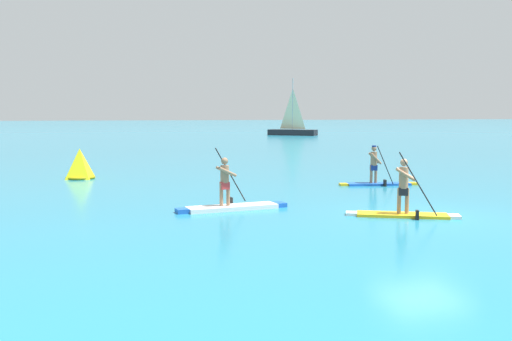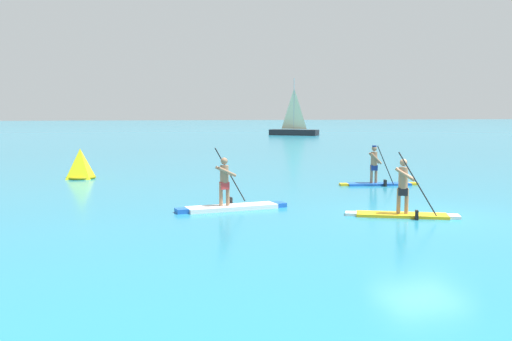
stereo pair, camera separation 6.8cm
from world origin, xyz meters
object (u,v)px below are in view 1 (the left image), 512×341
paddleboarder_mid_center (403,204)px  sailboat_right_horizon (293,129)px  paddleboarder_near_left (231,201)px  paddleboarder_far_right (377,176)px  race_marker_buoy (80,165)px

paddleboarder_mid_center → sailboat_right_horizon: 59.34m
paddleboarder_near_left → paddleboarder_far_right: size_ratio=1.08×
paddleboarder_mid_center → paddleboarder_far_right: 7.10m
paddleboarder_mid_center → paddleboarder_far_right: paddleboarder_mid_center is taller
race_marker_buoy → sailboat_right_horizon: bearing=60.5°
paddleboarder_far_right → paddleboarder_mid_center: bearing=-101.8°
paddleboarder_mid_center → paddleboarder_far_right: (2.59, 6.61, -0.00)m
sailboat_right_horizon → paddleboarder_far_right: bearing=-67.7°
race_marker_buoy → sailboat_right_horizon: size_ratio=0.20×
paddleboarder_mid_center → paddleboarder_near_left: bearing=176.5°
paddleboarder_near_left → race_marker_buoy: (-4.75, 9.78, 0.34)m
paddleboarder_mid_center → race_marker_buoy: paddleboarder_mid_center is taller
paddleboarder_far_right → paddleboarder_near_left: bearing=-139.8°
paddleboarder_mid_center → paddleboarder_far_right: size_ratio=0.94×
paddleboarder_far_right → sailboat_right_horizon: bearing=84.4°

